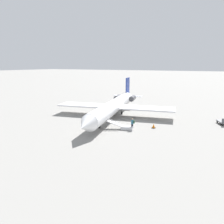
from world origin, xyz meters
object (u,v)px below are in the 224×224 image
Objects in this scene: airplane_main at (114,106)px; passenger at (132,123)px; luggage_cart at (222,122)px; boarding_stairs at (124,127)px.

passenger is at bearing 32.48° from airplane_main.
airplane_main is 18.76m from luggage_cart.
boarding_stairs is 16.47m from luggage_cart.
luggage_cart is at bearing -153.36° from passenger.
airplane_main is at bearing -64.68° from boarding_stairs.
boarding_stairs reaches higher than luggage_cart.
boarding_stairs is 1.68× the size of luggage_cart.
luggage_cart is (-3.09, 18.45, -1.51)m from airplane_main.
boarding_stairs is (7.01, 5.43, -1.60)m from airplane_main.
airplane_main is 16.96× the size of passenger.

